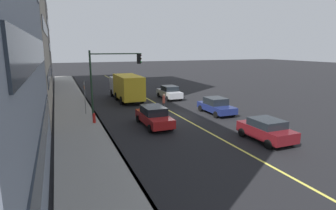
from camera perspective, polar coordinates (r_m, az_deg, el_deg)
ground at (r=24.71m, az=2.06°, el=-2.18°), size 200.00×200.00×0.00m
sidewalk_slab at (r=22.66m, az=-18.26°, el=-3.89°), size 80.00×3.57×0.15m
curb_edge at (r=22.82m, az=-13.98°, el=-3.52°), size 80.00×0.16×0.15m
lane_stripe_center at (r=24.71m, az=2.06°, el=-2.16°), size 80.00×0.16×0.01m
building_glass_right at (r=46.97m, az=-28.97°, el=12.59°), size 15.00×8.44×15.54m
car_maroon at (r=18.95m, az=19.93°, el=-4.87°), size 3.86×2.03×1.47m
car_red at (r=21.22m, az=-3.00°, el=-2.35°), size 4.65×1.90×1.55m
car_navy at (r=25.58m, az=10.08°, el=-0.15°), size 4.19×2.00×1.49m
car_silver at (r=32.67m, az=0.30°, el=2.70°), size 4.32×1.90×1.57m
truck_yellow at (r=32.00m, az=-8.74°, el=3.87°), size 8.07×2.53×2.99m
pedestrian_with_backpack at (r=25.85m, az=-0.85°, el=0.80°), size 0.46×0.44×1.76m
traffic_light_mast at (r=24.43m, az=-11.84°, el=6.97°), size 0.28×4.63×5.81m
street_sign_post at (r=25.49m, az=-17.09°, el=1.94°), size 0.60×0.08×3.13m
fire_hydrant at (r=22.42m, az=-15.25°, el=-2.83°), size 0.24×0.24×0.94m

